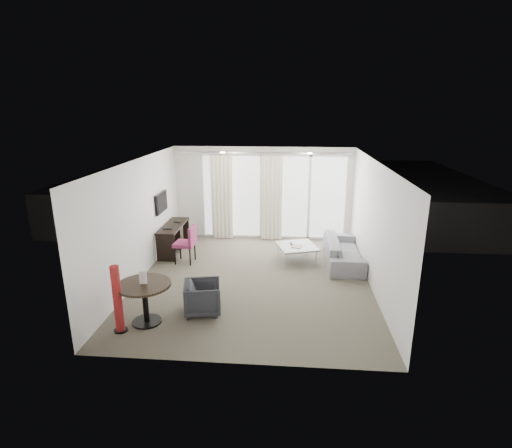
# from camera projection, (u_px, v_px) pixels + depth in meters

# --- Properties ---
(floor) EXTENTS (5.00, 6.00, 0.00)m
(floor) POSITION_uv_depth(u_px,v_px,m) (254.00, 279.00, 8.80)
(floor) COLOR #554F41
(floor) RESTS_ON ground
(ceiling) EXTENTS (5.00, 6.00, 0.00)m
(ceiling) POSITION_uv_depth(u_px,v_px,m) (254.00, 161.00, 8.06)
(ceiling) COLOR white
(ceiling) RESTS_ON ground
(wall_left) EXTENTS (0.00, 6.00, 2.60)m
(wall_left) POSITION_uv_depth(u_px,v_px,m) (139.00, 220.00, 8.63)
(wall_left) COLOR silver
(wall_left) RESTS_ON ground
(wall_right) EXTENTS (0.00, 6.00, 2.60)m
(wall_right) POSITION_uv_depth(u_px,v_px,m) (374.00, 226.00, 8.23)
(wall_right) COLOR silver
(wall_right) RESTS_ON ground
(wall_front) EXTENTS (5.00, 0.00, 2.60)m
(wall_front) POSITION_uv_depth(u_px,v_px,m) (234.00, 284.00, 5.56)
(wall_front) COLOR silver
(wall_front) RESTS_ON ground
(window_panel) EXTENTS (4.00, 0.02, 2.38)m
(window_panel) POSITION_uv_depth(u_px,v_px,m) (274.00, 197.00, 11.28)
(window_panel) COLOR white
(window_panel) RESTS_ON ground
(window_frame) EXTENTS (4.10, 0.06, 2.44)m
(window_frame) POSITION_uv_depth(u_px,v_px,m) (274.00, 197.00, 11.27)
(window_frame) COLOR white
(window_frame) RESTS_ON ground
(curtain_left) EXTENTS (0.60, 0.20, 2.38)m
(curtain_left) POSITION_uv_depth(u_px,v_px,m) (222.00, 197.00, 11.24)
(curtain_left) COLOR beige
(curtain_left) RESTS_ON ground
(curtain_right) EXTENTS (0.60, 0.20, 2.38)m
(curtain_right) POSITION_uv_depth(u_px,v_px,m) (272.00, 198.00, 11.13)
(curtain_right) COLOR beige
(curtain_right) RESTS_ON ground
(curtain_track) EXTENTS (4.80, 0.04, 0.04)m
(curtain_track) POSITION_uv_depth(u_px,v_px,m) (263.00, 153.00, 10.79)
(curtain_track) COLOR #B2B2B7
(curtain_track) RESTS_ON ceiling
(downlight_a) EXTENTS (0.12, 0.12, 0.02)m
(downlight_a) POSITION_uv_depth(u_px,v_px,m) (222.00, 153.00, 9.66)
(downlight_a) COLOR #FFE0B2
(downlight_a) RESTS_ON ceiling
(downlight_b) EXTENTS (0.12, 0.12, 0.02)m
(downlight_b) POSITION_uv_depth(u_px,v_px,m) (310.00, 153.00, 9.49)
(downlight_b) COLOR #FFE0B2
(downlight_b) RESTS_ON ceiling
(desk) EXTENTS (0.48, 1.53, 0.72)m
(desk) POSITION_uv_depth(u_px,v_px,m) (174.00, 238.00, 10.41)
(desk) COLOR black
(desk) RESTS_ON floor
(tv) EXTENTS (0.05, 0.80, 0.50)m
(tv) POSITION_uv_depth(u_px,v_px,m) (161.00, 202.00, 9.99)
(tv) COLOR black
(tv) RESTS_ON wall_left
(desk_chair) EXTENTS (0.54, 0.51, 0.92)m
(desk_chair) POSITION_uv_depth(u_px,v_px,m) (185.00, 244.00, 9.65)
(desk_chair) COLOR #872753
(desk_chair) RESTS_ON floor
(round_table) EXTENTS (0.98, 0.98, 0.74)m
(round_table) POSITION_uv_depth(u_px,v_px,m) (145.00, 303.00, 6.96)
(round_table) COLOR black
(round_table) RESTS_ON floor
(menu_card) EXTENTS (0.13, 0.04, 0.23)m
(menu_card) POSITION_uv_depth(u_px,v_px,m) (144.00, 285.00, 6.86)
(menu_card) COLOR white
(menu_card) RESTS_ON round_table
(red_lamp) EXTENTS (0.26, 0.26, 1.19)m
(red_lamp) POSITION_uv_depth(u_px,v_px,m) (117.00, 299.00, 6.63)
(red_lamp) COLOR maroon
(red_lamp) RESTS_ON floor
(tub_armchair) EXTENTS (0.78, 0.76, 0.60)m
(tub_armchair) POSITION_uv_depth(u_px,v_px,m) (203.00, 297.00, 7.33)
(tub_armchair) COLOR #27272D
(tub_armchair) RESTS_ON floor
(coffee_table) EXTENTS (1.11, 1.11, 0.40)m
(coffee_table) POSITION_uv_depth(u_px,v_px,m) (297.00, 253.00, 9.81)
(coffee_table) COLOR gray
(coffee_table) RESTS_ON floor
(remote) EXTENTS (0.07, 0.16, 0.02)m
(remote) POSITION_uv_depth(u_px,v_px,m) (291.00, 245.00, 9.87)
(remote) COLOR black
(remote) RESTS_ON coffee_table
(magazine) EXTENTS (0.26, 0.30, 0.01)m
(magazine) POSITION_uv_depth(u_px,v_px,m) (297.00, 248.00, 9.69)
(magazine) COLOR gray
(magazine) RESTS_ON coffee_table
(sofa) EXTENTS (0.81, 2.06, 0.60)m
(sofa) POSITION_uv_depth(u_px,v_px,m) (343.00, 251.00, 9.67)
(sofa) COLOR slate
(sofa) RESTS_ON floor
(terrace_slab) EXTENTS (5.60, 3.00, 0.12)m
(terrace_slab) POSITION_uv_depth(u_px,v_px,m) (275.00, 224.00, 13.09)
(terrace_slab) COLOR #4D4D50
(terrace_slab) RESTS_ON ground
(rattan_chair_a) EXTENTS (0.79, 0.79, 0.87)m
(rattan_chair_a) POSITION_uv_depth(u_px,v_px,m) (282.00, 216.00, 12.23)
(rattan_chair_a) COLOR brown
(rattan_chair_a) RESTS_ON terrace_slab
(rattan_chair_b) EXTENTS (0.60, 0.60, 0.76)m
(rattan_chair_b) POSITION_uv_depth(u_px,v_px,m) (312.00, 212.00, 12.86)
(rattan_chair_b) COLOR brown
(rattan_chair_b) RESTS_ON terrace_slab
(rattan_table) EXTENTS (0.62, 0.62, 0.56)m
(rattan_table) POSITION_uv_depth(u_px,v_px,m) (301.00, 223.00, 11.99)
(rattan_table) COLOR brown
(rattan_table) RESTS_ON terrace_slab
(balustrade) EXTENTS (5.50, 0.06, 1.05)m
(balustrade) POSITION_uv_depth(u_px,v_px,m) (277.00, 198.00, 14.31)
(balustrade) COLOR #B2B2B7
(balustrade) RESTS_ON terrace_slab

